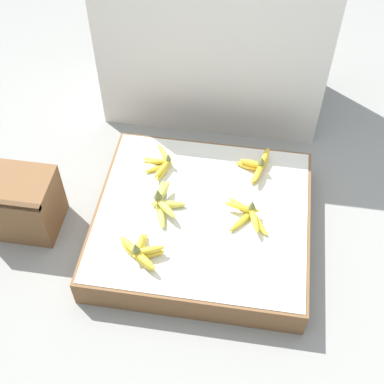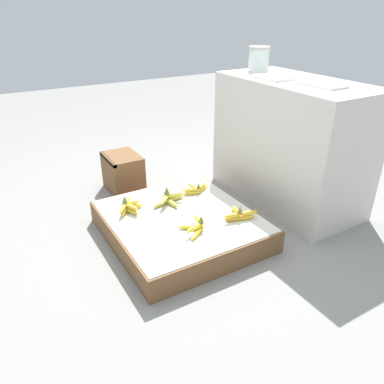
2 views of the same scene
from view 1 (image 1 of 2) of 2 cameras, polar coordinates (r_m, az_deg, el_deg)
name	(u,v)px [view 1 (image 1 of 2)]	position (r m, az deg, el deg)	size (l,w,h in m)	color
ground_plane	(202,232)	(2.37, 1.06, -4.32)	(10.00, 10.00, 0.00)	gray
display_platform	(202,223)	(2.32, 1.08, -3.30)	(0.91, 0.84, 0.14)	brown
back_vendor_table	(216,32)	(2.73, 2.57, 16.65)	(1.08, 0.53, 0.85)	beige
wooden_crate	(20,203)	(2.41, -17.87, -1.13)	(0.31, 0.24, 0.28)	brown
banana_bunch_front_left	(141,251)	(2.12, -5.51, -6.32)	(0.20, 0.19, 0.10)	gold
banana_bunch_middle_left	(163,202)	(2.25, -3.15, -1.03)	(0.15, 0.25, 0.11)	gold
banana_bunch_middle_midleft	(248,214)	(2.23, 5.98, -2.37)	(0.20, 0.20, 0.09)	yellow
banana_bunch_back_left	(161,162)	(2.42, -3.29, 3.18)	(0.14, 0.23, 0.08)	gold
banana_bunch_back_midleft	(258,166)	(2.41, 7.01, 2.79)	(0.16, 0.22, 0.09)	gold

